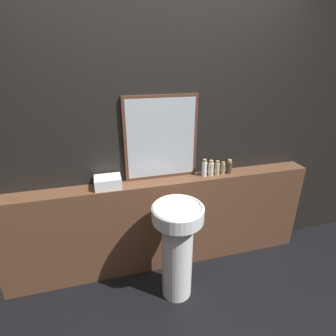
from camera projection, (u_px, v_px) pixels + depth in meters
name	position (u px, v px, depth m)	size (l,w,h in m)	color
wall_back	(159.00, 141.00, 2.31)	(8.00, 0.06, 2.50)	black
vanity_counter	(163.00, 224.00, 2.51)	(2.88, 0.19, 0.92)	brown
pedestal_sink	(177.00, 244.00, 2.14)	(0.41, 0.41, 0.89)	white
mirror	(161.00, 138.00, 2.25)	(0.64, 0.03, 0.74)	#563323
towel_stack	(108.00, 182.00, 2.20)	(0.22, 0.16, 0.09)	white
shampoo_bottle	(204.00, 168.00, 2.39)	(0.05, 0.05, 0.16)	white
conditioner_bottle	(211.00, 168.00, 2.41)	(0.05, 0.05, 0.15)	beige
lotion_bottle	(217.00, 168.00, 2.43)	(0.04, 0.04, 0.14)	#C6B284
body_wash_bottle	(223.00, 168.00, 2.45)	(0.04, 0.04, 0.12)	gray
hand_soap_bottle	(229.00, 167.00, 2.46)	(0.05, 0.05, 0.13)	#4C3823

